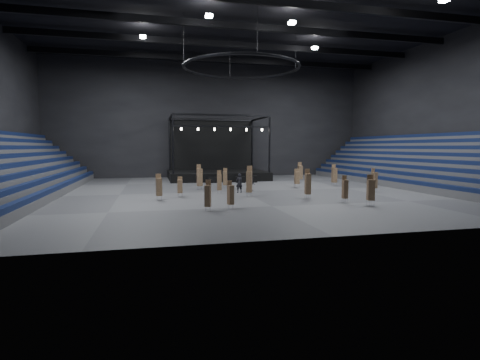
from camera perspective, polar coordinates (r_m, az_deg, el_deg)
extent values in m
plane|color=#49494C|center=(40.17, 0.23, -1.73)|extent=(50.00, 50.00, 0.00)
cube|color=black|center=(42.04, 0.24, 23.44)|extent=(50.00, 42.00, 0.20)
cube|color=black|center=(60.66, -4.45, 9.06)|extent=(50.00, 0.20, 18.00)
cube|color=black|center=(20.52, 14.67, 16.87)|extent=(50.00, 0.20, 18.00)
cube|color=black|center=(51.96, 28.53, 9.15)|extent=(0.20, 42.00, 18.00)
cube|color=#49484B|center=(40.87, -30.39, -1.78)|extent=(7.20, 40.00, 0.75)
cube|color=#0C1435|center=(39.96, -25.93, -0.90)|extent=(0.59, 40.00, 0.40)
cube|color=#49484B|center=(40.97, -31.02, -1.26)|extent=(6.30, 40.00, 1.50)
cube|color=#0C1435|center=(40.11, -27.22, 0.14)|extent=(0.59, 40.00, 0.40)
cube|color=#49484B|center=(41.08, -31.64, -0.75)|extent=(5.40, 40.00, 2.25)
cube|color=#0C1435|center=(40.29, -28.51, 1.18)|extent=(0.59, 40.00, 0.40)
cube|color=#49484B|center=(41.19, -32.26, -0.24)|extent=(4.50, 40.00, 3.00)
cube|color=#0C1435|center=(40.50, -29.78, 2.20)|extent=(0.59, 40.00, 0.40)
cube|color=#0C1435|center=(40.74, -31.04, 3.22)|extent=(0.59, 40.00, 0.40)
cube|color=#0C1435|center=(41.02, -32.29, 4.22)|extent=(0.59, 40.00, 0.40)
cube|color=#49484B|center=(49.66, 25.01, -0.47)|extent=(7.20, 40.00, 0.75)
cube|color=#0C1435|center=(47.65, 21.93, 0.12)|extent=(0.59, 40.00, 0.40)
cube|color=#49484B|center=(49.91, 25.43, -0.03)|extent=(6.30, 40.00, 1.50)
cube|color=#0C1435|center=(48.12, 22.84, 1.03)|extent=(0.59, 40.00, 0.40)
cube|color=#49484B|center=(50.16, 25.85, 0.41)|extent=(5.40, 40.00, 2.25)
cube|color=#0C1435|center=(48.62, 23.72, 1.92)|extent=(0.59, 40.00, 0.40)
cube|color=#49484B|center=(50.42, 26.26, 0.84)|extent=(4.50, 40.00, 3.00)
cube|color=#0C1435|center=(49.13, 24.59, 2.80)|extent=(0.59, 40.00, 0.40)
cube|color=#49484B|center=(50.69, 26.67, 1.27)|extent=(3.60, 40.00, 3.75)
cube|color=#0C1435|center=(49.67, 25.45, 3.65)|extent=(0.59, 40.00, 0.40)
cube|color=#49484B|center=(50.96, 27.08, 1.70)|extent=(2.70, 40.00, 4.50)
cube|color=#0C1435|center=(50.23, 26.28, 4.48)|extent=(0.59, 40.00, 0.40)
cube|color=#49484B|center=(51.23, 27.48, 2.11)|extent=(1.80, 40.00, 5.25)
cube|color=#0C1435|center=(50.81, 27.10, 5.30)|extent=(0.59, 40.00, 0.40)
cube|color=#49484B|center=(51.51, 27.87, 2.53)|extent=(0.90, 40.00, 6.00)
cube|color=#0C1435|center=(51.42, 27.91, 6.09)|extent=(0.59, 40.00, 0.40)
cube|color=black|center=(55.24, -3.52, 0.74)|extent=(14.00, 10.00, 1.20)
cube|color=black|center=(59.82, -4.32, 5.47)|extent=(13.30, 0.30, 8.00)
cylinder|color=black|center=(49.77, -10.18, 5.38)|extent=(0.24, 0.24, 7.80)
cylinder|color=black|center=(58.96, -10.67, 5.31)|extent=(0.24, 0.24, 7.80)
cylinder|color=black|center=(52.18, 4.52, 5.43)|extent=(0.24, 0.24, 7.80)
cylinder|color=black|center=(61.00, 1.87, 5.38)|extent=(0.24, 0.24, 7.80)
cube|color=black|center=(50.74, -2.68, 9.86)|extent=(13.40, 0.25, 0.25)
cube|color=black|center=(59.78, -4.32, 9.12)|extent=(13.40, 0.25, 0.25)
cube|color=black|center=(50.63, -2.67, 8.17)|extent=(13.40, 0.20, 0.20)
cylinder|color=white|center=(49.90, -8.94, 7.70)|extent=(0.24, 0.24, 0.35)
cylinder|color=white|center=(50.11, -6.41, 7.72)|extent=(0.24, 0.24, 0.35)
cylinder|color=white|center=(50.42, -3.91, 7.72)|extent=(0.24, 0.24, 0.35)
cylinder|color=white|center=(50.83, -1.44, 7.71)|extent=(0.24, 0.24, 0.35)
cylinder|color=white|center=(51.32, 0.99, 7.68)|extent=(0.24, 0.24, 0.35)
cylinder|color=white|center=(51.90, 3.37, 7.65)|extent=(0.24, 0.24, 0.35)
torus|color=black|center=(40.74, 0.24, 16.75)|extent=(12.30, 12.30, 0.30)
cylinder|color=black|center=(43.07, 8.50, 19.46)|extent=(0.04, 0.04, 5.00)
cylinder|color=black|center=(47.00, -1.56, 18.28)|extent=(0.04, 0.04, 5.00)
cylinder|color=black|center=(40.39, -8.63, 20.44)|extent=(0.04, 0.04, 5.00)
cylinder|color=black|center=(35.75, 2.67, 22.56)|extent=(0.04, 0.04, 5.00)
cube|color=black|center=(35.39, 3.17, 25.66)|extent=(49.00, 0.35, 0.70)
cube|color=black|center=(41.79, 0.24, 22.39)|extent=(49.00, 0.35, 0.70)
cube|color=black|center=(48.36, -1.82, 19.98)|extent=(49.00, 0.35, 0.70)
cube|color=black|center=(56.00, -3.52, 17.90)|extent=(49.00, 0.35, 0.70)
cube|color=white|center=(37.44, 28.67, 22.92)|extent=(0.60, 0.60, 0.25)
cube|color=white|center=(44.41, -14.59, 20.38)|extent=(0.60, 0.60, 0.25)
cube|color=white|center=(48.42, 11.32, 19.13)|extent=(0.60, 0.60, 0.25)
cube|color=white|center=(37.14, -4.75, 23.66)|extent=(0.60, 0.60, 0.25)
cube|color=white|center=(39.09, 7.92, 22.66)|extent=(0.60, 0.60, 0.25)
cube|color=black|center=(49.74, -4.24, 0.02)|extent=(1.30, 0.95, 0.78)
cube|color=black|center=(49.78, 0.08, 0.08)|extent=(1.39, 0.89, 0.86)
cube|color=black|center=(50.21, 1.84, 0.14)|extent=(1.40, 0.82, 0.89)
cylinder|color=silver|center=(33.14, 15.55, -3.06)|extent=(0.03, 0.03, 0.35)
cylinder|color=silver|center=(33.43, 15.28, -2.98)|extent=(0.03, 0.03, 0.35)
cylinder|color=silver|center=(33.30, 16.05, -3.03)|extent=(0.03, 0.03, 0.35)
cylinder|color=silver|center=(33.59, 15.77, -2.96)|extent=(0.03, 0.03, 0.35)
cube|color=#977753|center=(33.25, 15.70, -1.35)|extent=(0.43, 0.43, 1.59)
cube|color=#977753|center=(33.33, 15.60, -0.05)|extent=(0.40, 0.06, 0.88)
cylinder|color=silver|center=(35.51, 1.17, -2.27)|extent=(0.03, 0.03, 0.43)
cylinder|color=silver|center=(35.90, 1.01, -2.19)|extent=(0.03, 0.03, 0.43)
cylinder|color=silver|center=(35.61, 1.81, -2.25)|extent=(0.03, 0.03, 0.43)
cylinder|color=silver|center=(36.01, 1.64, -2.17)|extent=(0.03, 0.03, 0.43)
cube|color=#977753|center=(35.62, 1.41, -0.26)|extent=(0.68, 0.68, 2.02)
cube|color=#977753|center=(35.76, 1.47, 1.30)|extent=(0.48, 0.26, 1.11)
cylinder|color=silver|center=(28.60, -1.69, -4.15)|extent=(0.03, 0.03, 0.34)
cylinder|color=silver|center=(28.91, -1.82, -4.05)|extent=(0.03, 0.03, 0.34)
cylinder|color=silver|center=(28.66, -1.05, -4.12)|extent=(0.03, 0.03, 0.34)
cylinder|color=silver|center=(28.98, -1.19, -4.02)|extent=(0.03, 0.03, 0.34)
cube|color=#977753|center=(28.66, -1.44, -2.28)|extent=(0.52, 0.52, 1.48)
cube|color=#977753|center=(28.72, -1.61, -0.88)|extent=(0.39, 0.17, 0.82)
cylinder|color=silver|center=(35.78, -9.39, -2.32)|extent=(0.03, 0.03, 0.39)
cylinder|color=silver|center=(36.15, -9.43, -2.24)|extent=(0.03, 0.03, 0.39)
cylinder|color=silver|center=(35.81, -8.80, -2.30)|extent=(0.03, 0.03, 0.39)
cylinder|color=silver|center=(36.17, -8.85, -2.23)|extent=(0.03, 0.03, 0.39)
cube|color=#977753|center=(35.88, -9.14, -0.97)|extent=(0.52, 0.52, 1.26)
cube|color=#977753|center=(36.02, -9.13, -0.02)|extent=(0.45, 0.11, 0.69)
cylinder|color=silver|center=(27.67, -5.20, -4.47)|extent=(0.03, 0.03, 0.34)
cylinder|color=silver|center=(27.99, -5.30, -4.36)|extent=(0.03, 0.03, 0.34)
cylinder|color=silver|center=(27.72, -4.53, -4.45)|extent=(0.03, 0.03, 0.34)
cylinder|color=silver|center=(28.04, -4.63, -4.34)|extent=(0.03, 0.03, 0.34)
cube|color=#977753|center=(27.71, -4.93, -2.43)|extent=(0.54, 0.54, 1.60)
cube|color=#977753|center=(27.79, -4.86, -0.85)|extent=(0.39, 0.20, 0.88)
cylinder|color=silver|center=(33.93, -12.54, -2.75)|extent=(0.03, 0.03, 0.41)
cylinder|color=silver|center=(34.32, -12.55, -2.67)|extent=(0.03, 0.03, 0.41)
cylinder|color=silver|center=(33.94, -11.88, -2.74)|extent=(0.03, 0.03, 0.41)
cylinder|color=silver|center=(34.32, -11.90, -2.65)|extent=(0.03, 0.03, 0.41)
cube|color=#977753|center=(34.01, -12.25, -1.04)|extent=(0.57, 0.57, 1.58)
cube|color=#977753|center=(34.14, -12.34, 0.22)|extent=(0.47, 0.14, 0.87)
cylinder|color=silver|center=(41.63, -6.40, -1.23)|extent=(0.03, 0.03, 0.43)
cylinder|color=silver|center=(42.03, -6.47, -1.17)|extent=(0.03, 0.03, 0.43)
cylinder|color=silver|center=(41.68, -5.85, -1.21)|extent=(0.03, 0.03, 0.43)
cylinder|color=silver|center=(42.07, -5.92, -1.16)|extent=(0.03, 0.03, 0.43)
cube|color=#977753|center=(41.74, -6.18, 0.41)|extent=(0.63, 0.63, 1.92)
cube|color=#977753|center=(41.87, -6.30, 1.68)|extent=(0.49, 0.19, 1.06)
cylinder|color=silver|center=(41.67, 19.67, -1.50)|extent=(0.03, 0.03, 0.40)
cylinder|color=silver|center=(41.99, 19.39, -1.44)|extent=(0.03, 0.03, 0.40)
cylinder|color=silver|center=(41.88, 20.11, -1.48)|extent=(0.03, 0.03, 0.40)
cylinder|color=silver|center=(42.19, 19.82, -1.43)|extent=(0.03, 0.03, 0.40)
cube|color=#977753|center=(41.83, 19.79, -0.03)|extent=(0.60, 0.60, 1.70)
cube|color=#977753|center=(41.90, 19.61, 1.09)|extent=(0.46, 0.19, 0.94)
cylinder|color=silver|center=(42.75, -2.47, -1.07)|extent=(0.03, 0.03, 0.38)
cylinder|color=silver|center=(43.10, -2.56, -1.02)|extent=(0.03, 0.03, 0.38)
cylinder|color=silver|center=(42.82, -1.99, -1.05)|extent=(0.03, 0.03, 0.38)
cylinder|color=silver|center=(43.17, -2.09, -1.01)|extent=(0.03, 0.03, 0.38)
cube|color=#977753|center=(42.86, -2.28, 0.26)|extent=(0.56, 0.56, 1.58)
cube|color=#977753|center=(43.00, -2.27, 1.26)|extent=(0.44, 0.17, 0.87)
cylinder|color=silver|center=(46.68, 14.04, -0.66)|extent=(0.03, 0.03, 0.44)
cylinder|color=silver|center=(47.05, 13.81, -0.61)|extent=(0.03, 0.03, 0.44)
cylinder|color=silver|center=(46.87, 14.49, -0.65)|extent=(0.03, 0.03, 0.44)
cylinder|color=silver|center=(47.24, 14.26, -0.60)|extent=(0.03, 0.03, 0.44)
cube|color=#977753|center=(46.86, 14.18, 0.71)|extent=(0.53, 0.53, 1.77)
cube|color=#977753|center=(47.00, 14.08, 1.75)|extent=(0.50, 0.08, 0.97)
cylinder|color=silver|center=(50.49, 9.02, -0.15)|extent=(0.03, 0.03, 0.44)
cylinder|color=silver|center=(50.88, 8.84, -0.11)|extent=(0.03, 0.03, 0.44)
cylinder|color=silver|center=(50.65, 9.46, -0.14)|extent=(0.03, 0.03, 0.44)
cylinder|color=silver|center=(51.04, 9.28, -0.10)|extent=(0.03, 0.03, 0.44)
cube|color=#977753|center=(50.68, 9.17, 1.15)|extent=(0.53, 0.53, 1.82)
cube|color=#977753|center=(50.83, 9.09, 2.14)|extent=(0.51, 0.07, 1.00)
cylinder|color=silver|center=(38.04, -3.37, -1.85)|extent=(0.03, 0.03, 0.36)
cylinder|color=silver|center=(38.37, -3.46, -1.79)|extent=(0.03, 0.03, 0.36)
cylinder|color=silver|center=(38.10, -2.87, -1.83)|extent=(0.03, 0.03, 0.36)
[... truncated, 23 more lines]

